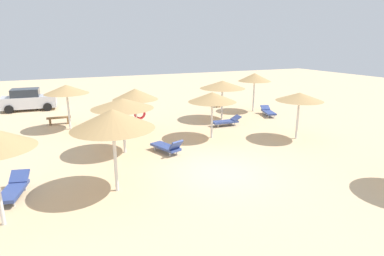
% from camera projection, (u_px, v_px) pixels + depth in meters
% --- Properties ---
extents(ground_plane, '(80.00, 80.00, 0.00)m').
position_uv_depth(ground_plane, '(221.00, 173.00, 13.42)').
color(ground_plane, '#DBBA8C').
extents(parasol_0, '(2.53, 2.53, 2.98)m').
position_uv_depth(parasol_0, '(255.00, 77.00, 24.52)').
color(parasol_0, silver).
rests_on(parasol_0, ground).
extents(parasol_2, '(2.99, 2.99, 2.72)m').
position_uv_depth(parasol_2, '(122.00, 104.00, 15.21)').
color(parasol_2, silver).
rests_on(parasol_2, ground).
extents(parasol_3, '(3.14, 3.14, 2.72)m').
position_uv_depth(parasol_3, '(223.00, 85.00, 21.93)').
color(parasol_3, silver).
rests_on(parasol_3, ground).
extents(parasol_4, '(2.95, 2.95, 3.08)m').
position_uv_depth(parasol_4, '(113.00, 119.00, 11.10)').
color(parasol_4, silver).
rests_on(parasol_4, ground).
extents(parasol_5, '(2.66, 2.66, 2.68)m').
position_uv_depth(parasol_5, '(135.00, 94.00, 18.59)').
color(parasol_5, silver).
rests_on(parasol_5, ground).
extents(parasol_6, '(2.58, 2.58, 2.63)m').
position_uv_depth(parasol_6, '(300.00, 97.00, 17.48)').
color(parasol_6, silver).
rests_on(parasol_6, ground).
extents(parasol_7, '(2.69, 2.69, 2.63)m').
position_uv_depth(parasol_7, '(212.00, 97.00, 17.64)').
color(parasol_7, silver).
rests_on(parasol_7, ground).
extents(parasol_8, '(2.65, 2.65, 2.79)m').
position_uv_depth(parasol_8, '(66.00, 89.00, 19.37)').
color(parasol_8, silver).
rests_on(parasol_8, ground).
extents(lounger_0, '(1.20, 2.02, 0.63)m').
position_uv_depth(lounger_0, '(268.00, 111.00, 23.63)').
color(lounger_0, '#33478C').
rests_on(lounger_0, ground).
extents(lounger_1, '(1.07, 2.00, 0.69)m').
position_uv_depth(lounger_1, '(14.00, 188.00, 11.28)').
color(lounger_1, '#33478C').
rests_on(lounger_1, ground).
extents(lounger_2, '(1.22, 1.95, 0.81)m').
position_uv_depth(lounger_2, '(167.00, 147.00, 15.70)').
color(lounger_2, '#33478C').
rests_on(lounger_2, ground).
extents(lounger_3, '(1.94, 0.73, 0.62)m').
position_uv_depth(lounger_3, '(227.00, 121.00, 20.77)').
color(lounger_3, '#33478C').
rests_on(lounger_3, ground).
extents(bench_0, '(1.52, 0.47, 0.49)m').
position_uv_depth(bench_0, '(59.00, 119.00, 21.15)').
color(bench_0, brown).
rests_on(bench_0, ground).
extents(bench_1, '(0.61, 1.54, 0.49)m').
position_uv_depth(bench_1, '(216.00, 102.00, 27.06)').
color(bench_1, brown).
rests_on(bench_1, ground).
extents(bench_2, '(1.55, 0.68, 0.49)m').
position_uv_depth(bench_2, '(117.00, 107.00, 24.90)').
color(bench_2, brown).
rests_on(bench_2, ground).
extents(parked_car, '(4.10, 2.18, 1.72)m').
position_uv_depth(parked_car, '(28.00, 100.00, 25.36)').
color(parked_car, silver).
rests_on(parked_car, ground).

